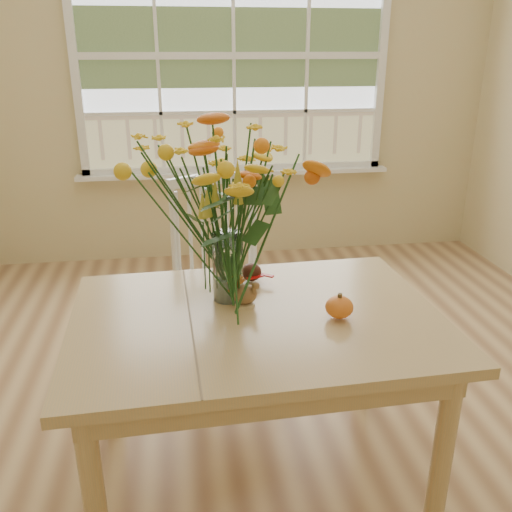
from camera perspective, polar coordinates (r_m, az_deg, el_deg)
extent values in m
cube|color=#946B47|center=(2.59, 3.77, -17.49)|extent=(4.00, 4.50, 0.01)
cube|color=beige|center=(4.25, -2.37, 17.64)|extent=(4.00, 0.02, 2.70)
cube|color=silver|center=(4.23, -2.39, 20.33)|extent=(2.20, 0.00, 1.60)
cube|color=white|center=(4.27, -2.14, 8.72)|extent=(2.42, 0.12, 0.03)
cube|color=tan|center=(1.97, 0.09, -6.74)|extent=(1.35, 0.98, 0.04)
cube|color=tan|center=(2.00, 0.08, -8.51)|extent=(1.23, 0.86, 0.10)
cylinder|color=tan|center=(1.86, -16.67, -23.22)|extent=(0.07, 0.07, 0.67)
cylinder|color=tan|center=(2.46, -15.00, -10.82)|extent=(0.07, 0.07, 0.67)
cylinder|color=tan|center=(2.04, 19.09, -18.84)|extent=(0.07, 0.07, 0.67)
cylinder|color=tan|center=(2.60, 11.10, -8.59)|extent=(0.07, 0.07, 0.67)
cube|color=white|center=(2.67, -2.97, -3.91)|extent=(0.56, 0.55, 0.05)
cube|color=white|center=(2.73, -4.34, 2.63)|extent=(0.46, 0.15, 0.53)
cylinder|color=white|center=(2.60, -5.41, -11.00)|extent=(0.04, 0.04, 0.46)
cylinder|color=white|center=(2.88, -7.43, -7.63)|extent=(0.04, 0.04, 0.46)
cylinder|color=white|center=(2.71, 2.00, -9.49)|extent=(0.04, 0.04, 0.46)
cylinder|color=white|center=(2.98, -0.69, -6.42)|extent=(0.04, 0.04, 0.46)
cylinder|color=white|center=(2.03, -2.98, -1.11)|extent=(0.12, 0.12, 0.26)
ellipsoid|color=#DB5A19|center=(1.94, 8.75, -5.45)|extent=(0.10, 0.10, 0.08)
cylinder|color=#CCB78C|center=(2.02, -1.15, -5.12)|extent=(0.07, 0.07, 0.01)
ellipsoid|color=brown|center=(2.00, -1.15, -4.07)|extent=(0.10, 0.09, 0.08)
ellipsoid|color=#38160F|center=(2.21, -0.49, -1.80)|extent=(0.08, 0.08, 0.07)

